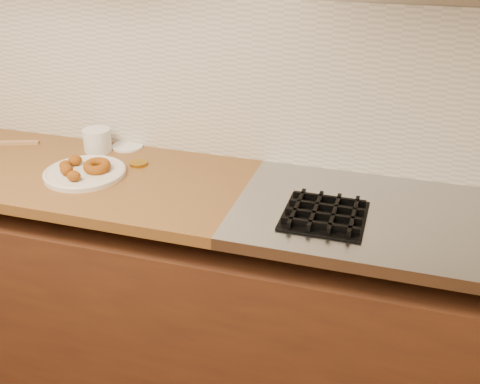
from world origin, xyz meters
name	(u,v)px	position (x,y,z in m)	size (l,w,h in m)	color
wall_back	(139,34)	(0.00, 2.00, 1.35)	(4.00, 0.02, 2.70)	tan
base_cabinet	(124,288)	(0.00, 1.69, 0.39)	(3.60, 0.60, 0.77)	#522A16
stovetop	(439,226)	(1.15, 1.69, 0.88)	(1.30, 0.62, 0.04)	#9EA0A5
backsplash	(141,74)	(0.00, 1.99, 1.20)	(3.60, 0.02, 0.60)	beige
burner_grates	(432,229)	(1.13, 1.61, 0.91)	(0.91, 0.26, 0.03)	black
donut_plate	(85,173)	(-0.09, 1.66, 0.91)	(0.30, 0.30, 0.02)	silver
ring_donut	(97,166)	(-0.05, 1.68, 0.93)	(0.10, 0.10, 0.03)	#8D450F
fried_dough_chunks	(70,168)	(-0.13, 1.63, 0.94)	(0.13, 0.18, 0.04)	#8D450F
plastic_tub	(97,140)	(-0.16, 1.88, 0.95)	(0.11, 0.11, 0.09)	silver
tub_lid	(128,146)	(-0.07, 1.95, 0.90)	(0.13, 0.13, 0.01)	silver
brass_jar_lid	(139,164)	(0.06, 1.80, 0.91)	(0.07, 0.07, 0.01)	#A47618
wooden_utensil	(17,143)	(-0.52, 1.84, 0.91)	(0.18, 0.02, 0.01)	#A2794D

